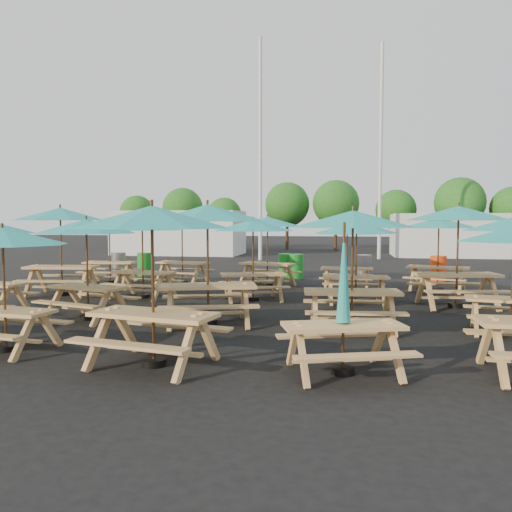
% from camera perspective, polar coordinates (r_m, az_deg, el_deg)
% --- Properties ---
extents(ground, '(120.00, 120.00, 0.00)m').
position_cam_1_polar(ground, '(13.44, -1.13, -5.12)').
color(ground, black).
rests_on(ground, ground).
extents(picnic_unit_2, '(2.85, 2.85, 2.54)m').
position_cam_1_polar(picnic_unit_2, '(15.28, -21.46, 4.06)').
color(picnic_unit_2, tan).
rests_on(picnic_unit_2, ground).
extents(picnic_unit_3, '(2.33, 2.33, 2.22)m').
position_cam_1_polar(picnic_unit_3, '(17.82, -16.43, 3.23)').
color(picnic_unit_3, tan).
rests_on(picnic_unit_3, ground).
extents(picnic_unit_4, '(2.28, 2.28, 2.04)m').
position_cam_1_polar(picnic_unit_4, '(9.05, -26.97, 1.43)').
color(picnic_unit_4, tan).
rests_on(picnic_unit_4, ground).
extents(picnic_unit_5, '(2.70, 2.70, 2.19)m').
position_cam_1_polar(picnic_unit_5, '(11.29, -18.81, 2.73)').
color(picnic_unit_5, tan).
rests_on(picnic_unit_5, ground).
extents(picnic_unit_6, '(2.55, 2.55, 2.21)m').
position_cam_1_polar(picnic_unit_6, '(14.12, -12.88, 3.11)').
color(picnic_unit_6, tan).
rests_on(picnic_unit_6, ground).
extents(picnic_unit_7, '(2.63, 2.63, 2.24)m').
position_cam_1_polar(picnic_unit_7, '(17.13, -8.46, 3.38)').
color(picnic_unit_7, tan).
rests_on(picnic_unit_7, ground).
extents(picnic_unit_8, '(2.77, 2.77, 2.37)m').
position_cam_1_polar(picnic_unit_8, '(7.37, -11.80, 3.53)').
color(picnic_unit_8, tan).
rests_on(picnic_unit_8, ground).
extents(picnic_unit_9, '(3.09, 3.09, 2.49)m').
position_cam_1_polar(picnic_unit_9, '(10.19, -5.57, 4.26)').
color(picnic_unit_9, tan).
rests_on(picnic_unit_9, ground).
extents(picnic_unit_10, '(2.80, 2.80, 2.20)m').
position_cam_1_polar(picnic_unit_10, '(13.32, -0.34, 3.11)').
color(picnic_unit_10, tan).
rests_on(picnic_unit_10, ground).
extents(picnic_unit_11, '(2.92, 2.92, 2.30)m').
position_cam_1_polar(picnic_unit_11, '(16.26, 1.32, 3.56)').
color(picnic_unit_11, tan).
rests_on(picnic_unit_11, ground).
extents(picnic_unit_12, '(2.02, 1.88, 2.11)m').
position_cam_1_polar(picnic_unit_12, '(7.04, 9.95, -6.36)').
color(picnic_unit_12, tan).
rests_on(picnic_unit_12, ground).
extents(picnic_unit_13, '(2.58, 2.58, 2.36)m').
position_cam_1_polar(picnic_unit_13, '(9.79, 11.01, 3.54)').
color(picnic_unit_13, tan).
rests_on(picnic_unit_13, ground).
extents(picnic_unit_14, '(2.29, 2.29, 2.14)m').
position_cam_1_polar(picnic_unit_14, '(13.09, 11.43, 2.80)').
color(picnic_unit_14, tan).
rests_on(picnic_unit_14, ground).
extents(picnic_unit_15, '(2.15, 2.15, 2.03)m').
position_cam_1_polar(picnic_unit_15, '(15.82, 10.39, 2.66)').
color(picnic_unit_15, tan).
rests_on(picnic_unit_15, ground).
extents(picnic_unit_18, '(2.87, 2.87, 2.52)m').
position_cam_1_polar(picnic_unit_18, '(13.19, 22.13, 4.05)').
color(picnic_unit_18, tan).
rests_on(picnic_unit_18, ground).
extents(picnic_unit_19, '(2.86, 2.86, 2.26)m').
position_cam_1_polar(picnic_unit_19, '(16.08, 20.17, 3.22)').
color(picnic_unit_19, tan).
rests_on(picnic_unit_19, ground).
extents(waste_bin_0, '(0.56, 0.56, 0.90)m').
position_cam_1_polar(waste_bin_0, '(20.41, -15.43, -0.87)').
color(waste_bin_0, gray).
rests_on(waste_bin_0, ground).
extents(waste_bin_1, '(0.56, 0.56, 0.90)m').
position_cam_1_polar(waste_bin_1, '(19.96, -12.61, -0.93)').
color(waste_bin_1, '#198A22').
rests_on(waste_bin_1, ground).
extents(waste_bin_2, '(0.56, 0.56, 0.90)m').
position_cam_1_polar(waste_bin_2, '(18.97, 3.44, -1.10)').
color(waste_bin_2, '#198A22').
rests_on(waste_bin_2, ground).
extents(waste_bin_3, '(0.56, 0.56, 0.90)m').
position_cam_1_polar(waste_bin_3, '(18.75, 4.58, -1.16)').
color(waste_bin_3, '#198A22').
rests_on(waste_bin_3, ground).
extents(waste_bin_4, '(0.56, 0.56, 0.90)m').
position_cam_1_polar(waste_bin_4, '(18.69, 12.19, -1.26)').
color(waste_bin_4, gray).
rests_on(waste_bin_4, ground).
extents(waste_bin_5, '(0.56, 0.56, 0.90)m').
position_cam_1_polar(waste_bin_5, '(18.90, 20.11, -1.35)').
color(waste_bin_5, '#EE3E0E').
rests_on(waste_bin_5, ground).
extents(mast_0, '(0.20, 0.20, 12.00)m').
position_cam_1_polar(mast_0, '(27.68, 0.49, 12.01)').
color(mast_0, silver).
rests_on(mast_0, ground).
extents(mast_1, '(0.20, 0.20, 12.00)m').
position_cam_1_polar(mast_1, '(29.34, 14.06, 11.44)').
color(mast_1, silver).
rests_on(mast_1, ground).
extents(event_tent_0, '(8.00, 4.00, 2.80)m').
position_cam_1_polar(event_tent_0, '(32.78, -8.73, 2.65)').
color(event_tent_0, silver).
rests_on(event_tent_0, ground).
extents(event_tent_1, '(7.00, 4.00, 2.60)m').
position_cam_1_polar(event_tent_1, '(32.66, 21.46, 2.24)').
color(event_tent_1, silver).
rests_on(event_tent_1, ground).
extents(tree_0, '(2.80, 2.80, 4.24)m').
position_cam_1_polar(tree_0, '(41.74, -13.44, 4.82)').
color(tree_0, '#382314').
rests_on(tree_0, ground).
extents(tree_1, '(3.11, 3.11, 4.72)m').
position_cam_1_polar(tree_1, '(38.94, -8.37, 5.43)').
color(tree_1, '#382314').
rests_on(tree_1, ground).
extents(tree_2, '(2.59, 2.59, 3.93)m').
position_cam_1_polar(tree_2, '(37.76, -3.64, 4.71)').
color(tree_2, '#382314').
rests_on(tree_2, ground).
extents(tree_3, '(3.36, 3.36, 5.09)m').
position_cam_1_polar(tree_3, '(38.00, 3.59, 5.89)').
color(tree_3, '#382314').
rests_on(tree_3, ground).
extents(tree_4, '(3.41, 3.41, 5.17)m').
position_cam_1_polar(tree_4, '(37.30, 9.12, 5.96)').
color(tree_4, '#382314').
rests_on(tree_4, ground).
extents(tree_5, '(2.94, 2.94, 4.45)m').
position_cam_1_polar(tree_5, '(37.87, 15.70, 5.10)').
color(tree_5, '#382314').
rests_on(tree_5, ground).
extents(tree_6, '(3.38, 3.38, 5.13)m').
position_cam_1_polar(tree_6, '(36.74, 22.25, 5.70)').
color(tree_6, '#382314').
rests_on(tree_6, ground).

